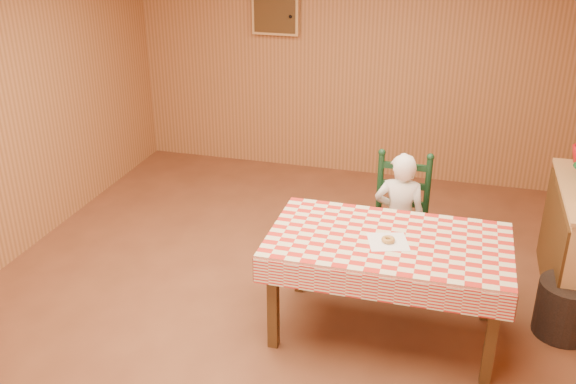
% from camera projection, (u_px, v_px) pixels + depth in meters
% --- Properties ---
extents(ground, '(6.00, 6.00, 0.00)m').
position_uv_depth(ground, '(281.00, 316.00, 4.87)').
color(ground, brown).
rests_on(ground, ground).
extents(cabin_walls, '(5.10, 6.05, 2.65)m').
position_uv_depth(cabin_walls, '(300.00, 62.00, 4.58)').
color(cabin_walls, '#A96D3D').
rests_on(cabin_walls, ground).
extents(dining_table, '(1.66, 0.96, 0.77)m').
position_uv_depth(dining_table, '(388.00, 249.00, 4.41)').
color(dining_table, '#4B2F14').
rests_on(dining_table, ground).
extents(ladder_chair, '(0.44, 0.40, 1.08)m').
position_uv_depth(ladder_chair, '(399.00, 223.00, 5.18)').
color(ladder_chair, black).
rests_on(ladder_chair, ground).
extents(seated_child, '(0.41, 0.27, 1.12)m').
position_uv_depth(seated_child, '(399.00, 219.00, 5.11)').
color(seated_child, silver).
rests_on(seated_child, ground).
extents(napkin, '(0.32, 0.32, 0.00)m').
position_uv_depth(napkin, '(388.00, 242.00, 4.34)').
color(napkin, white).
rests_on(napkin, dining_table).
extents(donut, '(0.10, 0.10, 0.03)m').
position_uv_depth(donut, '(388.00, 240.00, 4.33)').
color(donut, '#B78841').
rests_on(donut, napkin).
extents(storage_bin, '(0.54, 0.54, 0.41)m').
position_uv_depth(storage_bin, '(565.00, 309.00, 4.60)').
color(storage_bin, black).
rests_on(storage_bin, ground).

